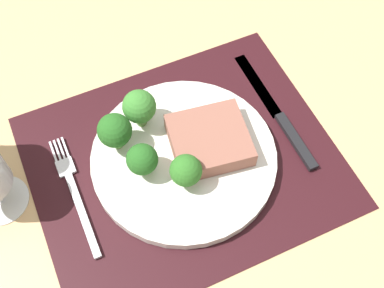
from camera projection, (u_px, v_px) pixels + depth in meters
The scene contains 10 objects.
ground_plane at pixel (184, 167), 70.73cm from camera, with size 140.00×110.00×3.00cm, color tan.
placemat at pixel (184, 161), 69.30cm from camera, with size 42.44×34.98×0.30cm, color black.
plate at pixel (184, 158), 68.48cm from camera, with size 26.14×26.14×1.60cm, color silver.
steak at pixel (209, 140), 67.36cm from camera, with size 10.56×9.79×2.88cm, color #8C5647.
broccoli_near_fork at pixel (115, 131), 65.37cm from camera, with size 4.77×4.77×6.27cm.
broccoli_front_edge at pixel (186, 171), 63.17cm from camera, with size 4.33×4.33×5.30cm.
broccoli_back_left at pixel (143, 161), 63.67cm from camera, with size 4.29×4.29×5.44cm.
broccoli_near_steak at pixel (139, 107), 67.11cm from camera, with size 4.77×4.77×6.49cm.
fork at pixel (75, 193), 66.35cm from camera, with size 2.40×19.20×0.50cm.
knife at pixel (281, 118), 72.50cm from camera, with size 1.80×23.00×0.80cm.
Camera 1 is at (-12.48, -30.45, 61.21)cm, focal length 45.41 mm.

